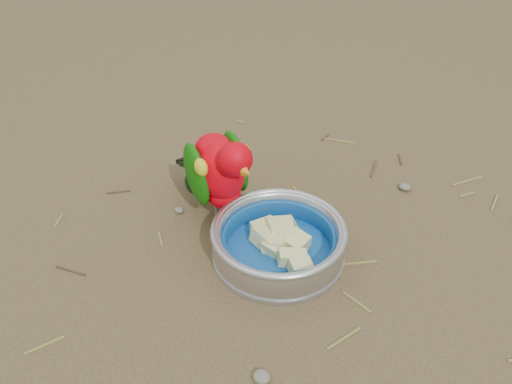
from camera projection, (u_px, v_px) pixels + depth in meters
The scene contains 6 objects.
ground at pixel (283, 272), 0.88m from camera, with size 60.00×60.00×0.00m, color brown.
food_bowl at pixel (278, 254), 0.90m from camera, with size 0.21×0.21×0.02m, color #B2B2BA.
bowl_wall at pixel (279, 240), 0.89m from camera, with size 0.21×0.21×0.04m, color #B2B2BA, non-canonical shape.
fruit_wedges at pixel (279, 243), 0.89m from camera, with size 0.13×0.13×0.03m, color beige, non-canonical shape.
lory_parrot at pixel (221, 177), 0.94m from camera, with size 0.10×0.21×0.17m, color #CD000C, non-canonical shape.
ground_debris at pixel (296, 259), 0.90m from camera, with size 0.90×0.80×0.01m, color olive, non-canonical shape.
Camera 1 is at (0.33, -0.54, 0.63)m, focal length 40.00 mm.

